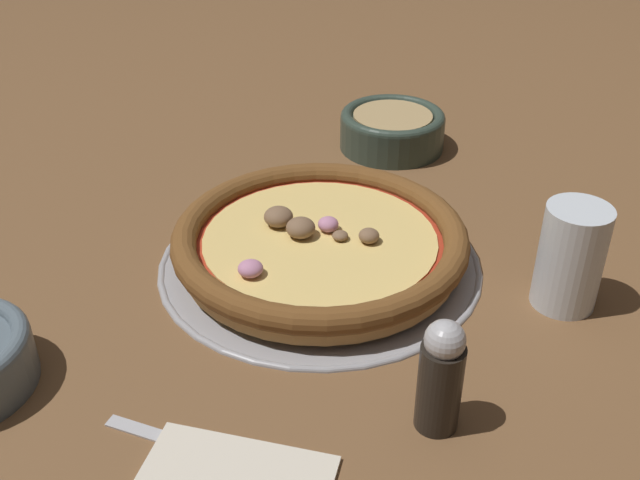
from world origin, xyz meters
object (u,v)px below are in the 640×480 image
Objects in this scene: drinking_cup at (571,257)px; fork at (217,454)px; bowl_near at (392,128)px; pizza_tray at (320,261)px; pepper_shaker at (441,376)px; pizza at (320,241)px.

drinking_cup is 0.38m from fork.
bowl_near reaches higher than fork.
pepper_shaker reaches higher than pizza_tray.
bowl_near is at bearing -81.69° from pepper_shaker.
bowl_near is (-0.05, -0.30, 0.03)m from pizza_tray.
bowl_near is at bearing -100.08° from pizza.
pizza_tray is 1.97× the size of fork.
drinking_cup is at bearing -123.06° from pepper_shaker.
pizza_tray reaches higher than fork.
pepper_shaker is (-0.16, -0.06, 0.05)m from fork.
bowl_near is at bearing 93.36° from fork.
pizza_tray is 3.21× the size of drinking_cup.
drinking_cup is at bearing 173.17° from pizza_tray.
pizza_tray is 0.30m from bowl_near.
pepper_shaker is (-0.13, 0.21, 0.02)m from pizza.
bowl_near is 1.34× the size of drinking_cup.
fork is 1.69× the size of pepper_shaker.
pizza is at bearing 79.92° from bowl_near.
pizza is 0.27m from fork.
pizza_tray is 2.40× the size of bowl_near.
fork is (0.04, 0.27, -0.03)m from pizza.
pizza_tray is 0.25m from pepper_shaker.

